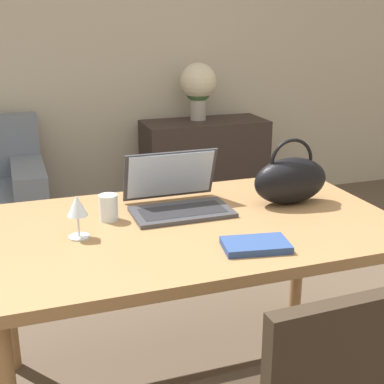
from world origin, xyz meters
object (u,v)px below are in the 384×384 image
(handbag, at_px, (291,180))
(drinking_glass, at_px, (108,207))
(wine_glass, at_px, (77,208))
(flower_vase, at_px, (198,85))
(laptop, at_px, (176,194))

(handbag, bearing_deg, drinking_glass, 175.83)
(wine_glass, relative_size, flower_vase, 0.37)
(flower_vase, bearing_deg, wine_glass, -119.99)
(wine_glass, bearing_deg, drinking_glass, 46.28)
(laptop, distance_m, drinking_glass, 0.28)
(wine_glass, xyz_separation_m, handbag, (0.86, 0.08, -0.01))
(laptop, bearing_deg, wine_glass, -156.80)
(wine_glass, xyz_separation_m, flower_vase, (1.15, 1.99, 0.14))
(drinking_glass, height_order, flower_vase, flower_vase)
(laptop, bearing_deg, flower_vase, 67.75)
(wine_glass, height_order, flower_vase, flower_vase)
(handbag, height_order, flower_vase, flower_vase)
(wine_glass, bearing_deg, laptop, 23.20)
(laptop, xyz_separation_m, wine_glass, (-0.41, -0.17, 0.05))
(handbag, bearing_deg, laptop, 168.38)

